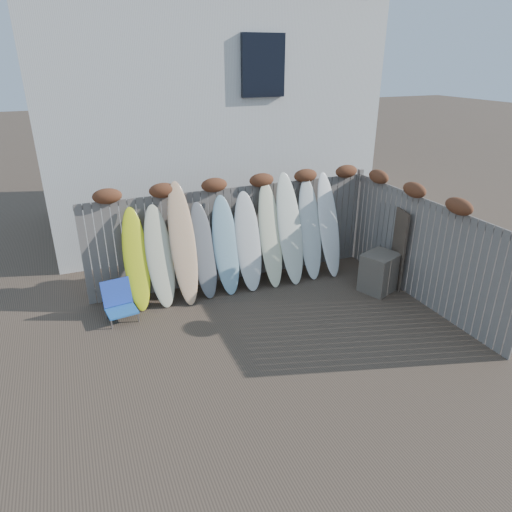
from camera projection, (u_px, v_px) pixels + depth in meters
name	position (u px, v px, depth m)	size (l,w,h in m)	color
ground	(283.00, 335.00, 7.82)	(80.00, 80.00, 0.00)	#493A2D
back_fence	(237.00, 226.00, 9.39)	(6.05, 0.28, 2.24)	slate
right_fence	(421.00, 243.00, 8.62)	(0.28, 4.40, 2.24)	slate
house	(198.00, 104.00, 12.21)	(8.50, 5.50, 6.33)	silver
beach_chair	(119.00, 302.00, 8.24)	(0.59, 0.62, 0.69)	#2464B5
wooden_crate	(379.00, 272.00, 9.19)	(0.68, 0.56, 0.79)	#67584D
lattice_panel	(393.00, 244.00, 9.42)	(0.05, 1.10, 1.65)	#46332A
surfboard_0	(136.00, 260.00, 8.43)	(0.45, 0.07, 1.96)	#F4FD1B
surfboard_1	(160.00, 257.00, 8.54)	(0.50, 0.07, 1.97)	beige
surfboard_2	(183.00, 244.00, 8.60)	(0.49, 0.07, 2.37)	#FDC681
surfboard_3	(203.00, 251.00, 8.86)	(0.47, 0.07, 1.91)	slate
surfboard_4	(226.00, 245.00, 9.00)	(0.51, 0.07, 2.00)	#8BB4C3
surfboard_5	(248.00, 242.00, 9.14)	(0.53, 0.07, 2.03)	silver
surfboard_6	(270.00, 235.00, 9.28)	(0.46, 0.07, 2.18)	#F9F7C4
surfboard_7	(290.00, 229.00, 9.39)	(0.53, 0.07, 2.34)	white
surfboard_8	(310.00, 229.00, 9.62)	(0.48, 0.07, 2.16)	silver
surfboard_9	(329.00, 225.00, 9.72)	(0.47, 0.07, 2.25)	white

